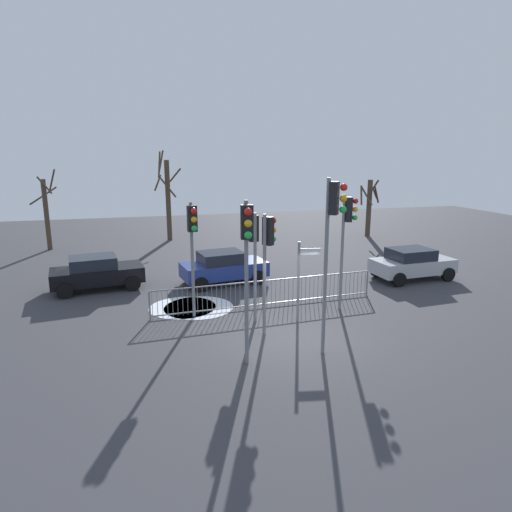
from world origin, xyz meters
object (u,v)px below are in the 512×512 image
at_px(car_silver_trailing, 412,263).
at_px(bare_tree_left, 168,197).
at_px(traffic_light_mid_left, 254,242).
at_px(traffic_light_rear_right, 332,229).
at_px(bare_tree_centre, 369,206).
at_px(bare_tree_right, 47,212).
at_px(car_blue_mid, 223,267).
at_px(traffic_light_mid_right, 268,247).
at_px(direction_sign_post, 300,277).
at_px(traffic_light_foreground_left, 193,235).
at_px(traffic_light_rear_left, 347,226).
at_px(traffic_light_foreground_right, 247,248).
at_px(car_black_near, 97,272).

xyz_separation_m(car_silver_trailing, bare_tree_left, (-10.32, 12.70, 2.20)).
xyz_separation_m(traffic_light_mid_left, traffic_light_rear_right, (1.40, -3.23, 0.94)).
distance_m(bare_tree_centre, bare_tree_right, 21.21).
bearing_deg(car_silver_trailing, car_blue_mid, 165.29).
distance_m(car_blue_mid, bare_tree_left, 11.41).
bearing_deg(bare_tree_right, car_silver_trailing, -33.19).
bearing_deg(traffic_light_rear_right, traffic_light_mid_right, -109.78).
xyz_separation_m(direction_sign_post, bare_tree_centre, (10.49, 14.25, 0.58)).
distance_m(traffic_light_foreground_left, traffic_light_rear_left, 5.61).
distance_m(traffic_light_mid_left, traffic_light_mid_right, 1.28).
bearing_deg(traffic_light_mid_left, traffic_light_rear_right, -70.78).
relative_size(traffic_light_foreground_right, car_blue_mid, 1.15).
bearing_deg(bare_tree_centre, traffic_light_rear_right, -122.09).
xyz_separation_m(traffic_light_foreground_right, car_silver_trailing, (9.54, 6.47, -2.60)).
height_order(traffic_light_foreground_left, traffic_light_mid_right, traffic_light_foreground_left).
bearing_deg(bare_tree_right, car_blue_mid, -47.87).
height_order(traffic_light_foreground_left, bare_tree_centre, traffic_light_foreground_left).
bearing_deg(bare_tree_right, car_black_near, -69.70).
distance_m(car_silver_trailing, car_black_near, 14.32).
bearing_deg(traffic_light_rear_right, car_black_near, -103.16).
bearing_deg(traffic_light_rear_left, traffic_light_foreground_left, -84.57).
height_order(traffic_light_foreground_left, bare_tree_left, bare_tree_left).
height_order(traffic_light_mid_right, bare_tree_right, bare_tree_right).
xyz_separation_m(traffic_light_rear_right, bare_tree_right, (-10.56, 17.91, -1.41)).
height_order(traffic_light_rear_right, direction_sign_post, traffic_light_rear_right).
height_order(traffic_light_foreground_right, traffic_light_mid_right, traffic_light_foreground_right).
height_order(traffic_light_foreground_left, direction_sign_post, traffic_light_foreground_left).
height_order(car_black_near, bare_tree_right, bare_tree_right).
bearing_deg(traffic_light_rear_right, traffic_light_foreground_right, -50.64).
xyz_separation_m(traffic_light_rear_left, car_silver_trailing, (4.90, 2.93, -2.42)).
bearing_deg(bare_tree_centre, car_blue_mid, -143.74).
bearing_deg(car_blue_mid, direction_sign_post, -80.58).
bearing_deg(traffic_light_foreground_left, traffic_light_rear_left, 168.05).
bearing_deg(traffic_light_mid_left, traffic_light_foreground_right, -111.78).
relative_size(traffic_light_foreground_left, bare_tree_right, 0.85).
distance_m(traffic_light_rear_right, bare_tree_left, 19.35).
bearing_deg(car_blue_mid, traffic_light_rear_left, -58.92).
distance_m(traffic_light_foreground_left, bare_tree_left, 15.14).
bearing_deg(bare_tree_left, traffic_light_foreground_right, -87.67).
xyz_separation_m(traffic_light_foreground_left, traffic_light_rear_right, (3.40, -3.93, 0.70)).
height_order(traffic_light_foreground_right, traffic_light_rear_right, traffic_light_rear_right).
bearing_deg(car_black_near, traffic_light_mid_left, -51.12).
xyz_separation_m(car_blue_mid, bare_tree_right, (-8.98, 9.92, 1.57)).
xyz_separation_m(traffic_light_foreground_left, traffic_light_mid_left, (2.00, -0.70, -0.23)).
height_order(traffic_light_mid_left, traffic_light_rear_right, traffic_light_rear_right).
xyz_separation_m(car_blue_mid, bare_tree_left, (-1.65, 11.07, 2.20)).
distance_m(traffic_light_mid_right, traffic_light_rear_right, 2.48).
distance_m(traffic_light_foreground_left, traffic_light_foreground_right, 4.15).
distance_m(car_blue_mid, car_silver_trailing, 8.82).
bearing_deg(car_black_near, bare_tree_left, 61.78).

